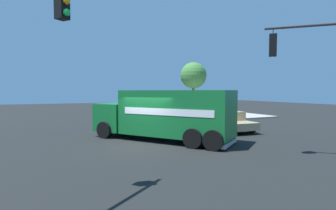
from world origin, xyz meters
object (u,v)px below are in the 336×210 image
Objects in this scene: pedestrian_near_corner at (220,105)px; shade_tree_near at (193,76)px; pickup_tan at (226,120)px; delivery_truck at (165,114)px.

shade_tree_near is (1.03, -4.55, 3.77)m from pedestrian_near_corner.
pedestrian_near_corner is at bearing 102.78° from shade_tree_near.
pickup_tan is at bearing 55.58° from pedestrian_near_corner.
delivery_truck is 1.54× the size of pickup_tan.
delivery_truck is at bearing 54.90° from shade_tree_near.
shade_tree_near is (-5.95, -14.74, 4.19)m from pickup_tan.
pickup_tan is at bearing -163.55° from delivery_truck.
delivery_truck is at bearing 43.32° from pedestrian_near_corner.
pedestrian_near_corner is (-6.98, -10.19, 0.42)m from pickup_tan.
delivery_truck reaches higher than pedestrian_near_corner.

